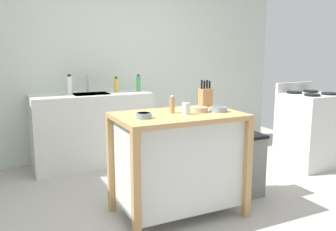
% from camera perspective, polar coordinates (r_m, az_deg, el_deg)
% --- Properties ---
extents(ground_plane, '(6.20, 6.20, 0.00)m').
position_cam_1_polar(ground_plane, '(3.33, 2.19, -15.20)').
color(ground_plane, '#ADA8A0').
rests_on(ground_plane, ground).
extents(wall_back, '(5.20, 0.10, 2.60)m').
position_cam_1_polar(wall_back, '(4.91, -9.15, 8.66)').
color(wall_back, silver).
rests_on(wall_back, ground).
extents(kitchen_island, '(1.08, 0.69, 0.91)m').
position_cam_1_polar(kitchen_island, '(3.12, 1.61, -6.96)').
color(kitchen_island, tan).
rests_on(kitchen_island, ground).
extents(knife_block, '(0.11, 0.09, 0.25)m').
position_cam_1_polar(knife_block, '(3.43, 6.03, 3.01)').
color(knife_block, '#AD7F4C').
rests_on(knife_block, kitchen_island).
extents(bowl_ceramic_small, '(0.13, 0.13, 0.04)m').
position_cam_1_polar(bowl_ceramic_small, '(3.10, 5.24, 0.98)').
color(bowl_ceramic_small, tan).
rests_on(bowl_ceramic_small, kitchen_island).
extents(bowl_ceramic_wide, '(0.15, 0.15, 0.04)m').
position_cam_1_polar(bowl_ceramic_wide, '(3.15, 8.09, 1.04)').
color(bowl_ceramic_wide, gray).
rests_on(bowl_ceramic_wide, kitchen_island).
extents(bowl_stoneware_deep, '(0.13, 0.13, 0.04)m').
position_cam_1_polar(bowl_stoneware_deep, '(2.82, -3.93, 0.03)').
color(bowl_stoneware_deep, gray).
rests_on(bowl_stoneware_deep, kitchen_island).
extents(drinking_cup, '(0.07, 0.07, 0.10)m').
position_cam_1_polar(drinking_cup, '(2.98, 2.94, 1.12)').
color(drinking_cup, silver).
rests_on(drinking_cup, kitchen_island).
extents(pepper_grinder, '(0.04, 0.04, 0.16)m').
position_cam_1_polar(pepper_grinder, '(3.04, 0.68, 1.75)').
color(pepper_grinder, '#AD7F4C').
rests_on(pepper_grinder, kitchen_island).
extents(trash_bin, '(0.36, 0.28, 0.63)m').
position_cam_1_polar(trash_bin, '(3.64, 12.16, -7.79)').
color(trash_bin, slate).
rests_on(trash_bin, ground).
extents(sink_counter, '(1.44, 0.60, 0.91)m').
position_cam_1_polar(sink_counter, '(4.58, -12.11, -2.19)').
color(sink_counter, silver).
rests_on(sink_counter, ground).
extents(sink_faucet, '(0.02, 0.02, 0.22)m').
position_cam_1_polar(sink_faucet, '(4.63, -12.80, 5.00)').
color(sink_faucet, '#B7BCC1').
rests_on(sink_faucet, sink_counter).
extents(bottle_spray_cleaner, '(0.07, 0.07, 0.24)m').
position_cam_1_polar(bottle_spray_cleaner, '(4.44, -15.51, 4.72)').
color(bottle_spray_cleaner, white).
rests_on(bottle_spray_cleaner, sink_counter).
extents(bottle_dish_soap, '(0.05, 0.05, 0.20)m').
position_cam_1_polar(bottle_dish_soap, '(4.63, -8.31, 4.90)').
color(bottle_dish_soap, yellow).
rests_on(bottle_dish_soap, sink_counter).
extents(bottle_hand_soap, '(0.05, 0.05, 0.22)m').
position_cam_1_polar(bottle_hand_soap, '(4.64, -4.76, 5.15)').
color(bottle_hand_soap, green).
rests_on(bottle_hand_soap, sink_counter).
extents(stove, '(0.60, 0.60, 1.03)m').
position_cam_1_polar(stove, '(4.77, 21.65, -2.11)').
color(stove, silver).
rests_on(stove, ground).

